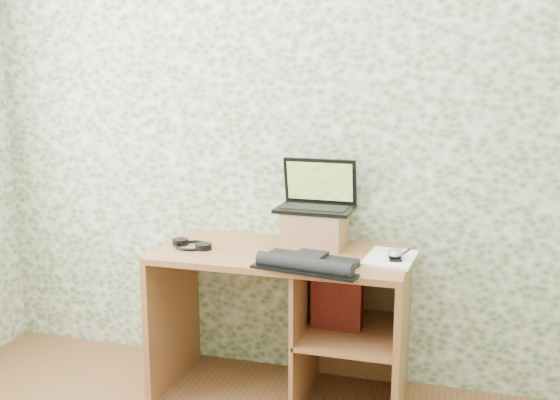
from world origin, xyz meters
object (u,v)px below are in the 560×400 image
(keyboard, at_px, (307,263))
(laptop, at_px, (317,198))
(desk, at_px, (299,304))
(riser, at_px, (315,228))
(notepad, at_px, (391,258))

(keyboard, bearing_deg, laptop, 106.46)
(desk, bearing_deg, laptop, 71.65)
(desk, relative_size, laptop, 3.16)
(riser, bearing_deg, keyboard, -82.35)
(keyboard, bearing_deg, notepad, 43.04)
(riser, bearing_deg, desk, -114.04)
(laptop, relative_size, notepad, 1.26)
(riser, distance_m, laptop, 0.15)
(riser, bearing_deg, notepad, -19.98)
(desk, bearing_deg, notepad, -3.33)
(keyboard, bearing_deg, desk, 121.49)
(desk, height_order, laptop, laptop)
(keyboard, height_order, notepad, keyboard)
(desk, relative_size, riser, 4.10)
(desk, xyz_separation_m, riser, (0.05, 0.12, 0.36))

